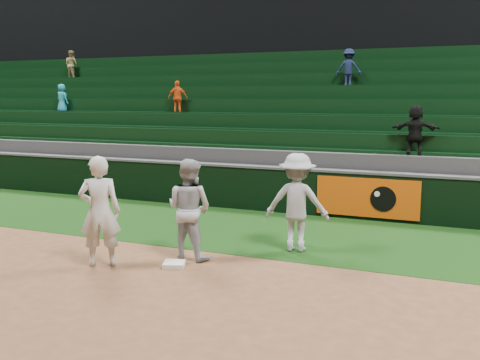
{
  "coord_description": "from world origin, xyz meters",
  "views": [
    {
      "loc": [
        5.15,
        -8.6,
        3.13
      ],
      "look_at": [
        0.61,
        2.3,
        1.3
      ],
      "focal_mm": 40.0,
      "sensor_mm": 36.0,
      "label": 1
    }
  ],
  "objects_px": {
    "first_base": "(174,264)",
    "first_baseman": "(100,211)",
    "base_coach": "(297,202)",
    "baserunner": "(189,209)"
  },
  "relations": [
    {
      "from": "first_base",
      "to": "base_coach",
      "type": "distance_m",
      "value": 2.79
    },
    {
      "from": "first_base",
      "to": "baserunner",
      "type": "xyz_separation_m",
      "value": [
        0.01,
        0.61,
        0.94
      ]
    },
    {
      "from": "first_base",
      "to": "baserunner",
      "type": "distance_m",
      "value": 1.12
    },
    {
      "from": "first_baseman",
      "to": "baserunner",
      "type": "xyz_separation_m",
      "value": [
        1.29,
        1.08,
        -0.06
      ]
    },
    {
      "from": "first_baseman",
      "to": "base_coach",
      "type": "height_order",
      "value": "first_baseman"
    },
    {
      "from": "base_coach",
      "to": "first_baseman",
      "type": "bearing_deg",
      "value": 30.46
    },
    {
      "from": "first_base",
      "to": "baserunner",
      "type": "relative_size",
      "value": 0.2
    },
    {
      "from": "first_base",
      "to": "baserunner",
      "type": "height_order",
      "value": "baserunner"
    },
    {
      "from": "first_baseman",
      "to": "first_base",
      "type": "bearing_deg",
      "value": 171.07
    },
    {
      "from": "first_base",
      "to": "first_baseman",
      "type": "xyz_separation_m",
      "value": [
        -1.28,
        -0.48,
        1.0
      ]
    }
  ]
}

